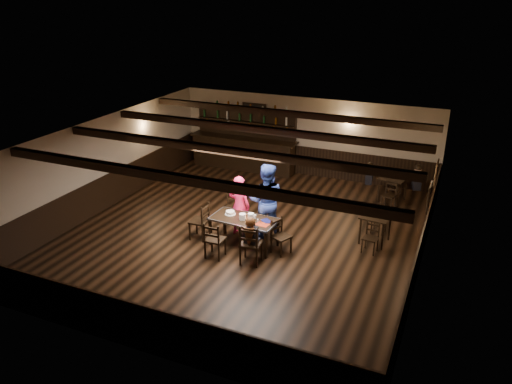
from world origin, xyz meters
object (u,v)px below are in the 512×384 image
at_px(chair_near_left, 213,238).
at_px(bar_counter, 244,149).
at_px(man_blue, 266,201).
at_px(chair_near_right, 250,242).
at_px(woman_pink, 239,206).
at_px(dining_table, 244,221).
at_px(cake, 230,213).

relative_size(chair_near_left, bar_counter, 0.24).
distance_m(chair_near_left, man_blue, 1.81).
bearing_deg(chair_near_right, man_blue, 98.23).
bearing_deg(chair_near_left, woman_pink, 89.04).
xyz_separation_m(dining_table, bar_counter, (-2.46, 5.34, 0.05)).
relative_size(chair_near_left, woman_pink, 0.57).
distance_m(dining_table, woman_pink, 0.67).
bearing_deg(dining_table, bar_counter, 114.69).
relative_size(dining_table, bar_counter, 0.44).
bearing_deg(bar_counter, chair_near_left, -71.75).
height_order(chair_near_left, man_blue, man_blue).
relative_size(chair_near_left, chair_near_right, 0.92).
bearing_deg(woman_pink, chair_near_right, 127.84).
relative_size(chair_near_right, bar_counter, 0.26).
relative_size(woman_pink, cake, 5.92).
xyz_separation_m(chair_near_right, woman_pink, (-0.90, 1.34, 0.23)).
distance_m(chair_near_left, cake, 1.00).
distance_m(cake, bar_counter, 5.63).
xyz_separation_m(dining_table, man_blue, (0.29, 0.72, 0.32)).
height_order(dining_table, chair_near_left, chair_near_left).
bearing_deg(woman_pink, man_blue, -160.17).
xyz_separation_m(dining_table, chair_near_right, (0.52, -0.81, -0.09)).
bearing_deg(bar_counter, woman_pink, -66.67).
bearing_deg(chair_near_left, cake, 91.30).
distance_m(dining_table, cake, 0.45).
bearing_deg(man_blue, chair_near_left, 52.74).
bearing_deg(chair_near_right, chair_near_left, -175.69).
bearing_deg(bar_counter, man_blue, -59.22).
distance_m(man_blue, bar_counter, 5.38).
xyz_separation_m(dining_table, chair_near_left, (-0.41, -0.88, -0.14)).
height_order(man_blue, cake, man_blue).
height_order(woman_pink, bar_counter, bar_counter).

